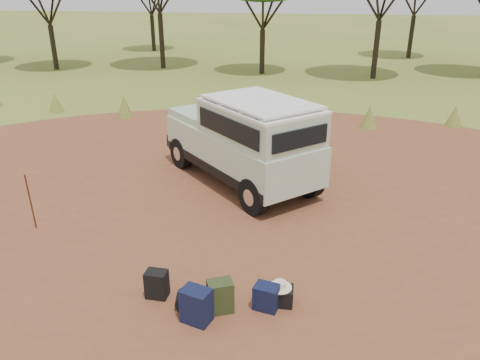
% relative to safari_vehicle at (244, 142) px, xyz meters
% --- Properties ---
extents(ground, '(140.00, 140.00, 0.00)m').
position_rel_safari_vehicle_xyz_m(ground, '(0.57, -2.88, -1.10)').
color(ground, olive).
rests_on(ground, ground).
extents(dirt_clearing, '(23.00, 23.00, 0.01)m').
position_rel_safari_vehicle_xyz_m(dirt_clearing, '(0.57, -2.88, -1.10)').
color(dirt_clearing, brown).
rests_on(dirt_clearing, ground).
extents(grass_fringe, '(36.60, 1.60, 0.90)m').
position_rel_safari_vehicle_xyz_m(grass_fringe, '(0.68, 5.79, -0.70)').
color(grass_fringe, olive).
rests_on(grass_fringe, ground).
extents(safari_vehicle, '(4.54, 4.62, 2.28)m').
position_rel_safari_vehicle_xyz_m(safari_vehicle, '(0.00, 0.00, 0.00)').
color(safari_vehicle, '#B4CDAF').
rests_on(safari_vehicle, ground).
extents(walking_staff, '(0.19, 0.29, 1.33)m').
position_rel_safari_vehicle_xyz_m(walking_staff, '(-3.85, -3.23, -0.43)').
color(walking_staff, maroon).
rests_on(walking_staff, ground).
extents(backpack_black, '(0.36, 0.27, 0.48)m').
position_rel_safari_vehicle_xyz_m(backpack_black, '(-0.65, -4.90, -0.86)').
color(backpack_black, black).
rests_on(backpack_black, ground).
extents(backpack_navy, '(0.51, 0.43, 0.57)m').
position_rel_safari_vehicle_xyz_m(backpack_navy, '(0.13, -5.38, -0.82)').
color(backpack_navy, '#101734').
rests_on(backpack_navy, ground).
extents(backpack_olive, '(0.47, 0.41, 0.54)m').
position_rel_safari_vehicle_xyz_m(backpack_olive, '(0.44, -5.08, -0.83)').
color(backpack_olive, '#313D1C').
rests_on(backpack_olive, ground).
extents(duffel_navy, '(0.43, 0.36, 0.42)m').
position_rel_safari_vehicle_xyz_m(duffel_navy, '(1.14, -4.90, -0.89)').
color(duffel_navy, '#101734').
rests_on(duffel_navy, ground).
extents(hard_case, '(0.44, 0.32, 0.31)m').
position_rel_safari_vehicle_xyz_m(hard_case, '(1.34, -4.75, -0.95)').
color(hard_case, black).
rests_on(hard_case, ground).
extents(stuff_sack, '(0.33, 0.33, 0.29)m').
position_rel_safari_vehicle_xyz_m(stuff_sack, '(-0.13, -5.10, -0.96)').
color(stuff_sack, black).
rests_on(stuff_sack, ground).
extents(safari_hat, '(0.38, 0.38, 0.11)m').
position_rel_safari_vehicle_xyz_m(safari_hat, '(1.34, -4.75, -0.75)').
color(safari_hat, beige).
rests_on(safari_hat, hard_case).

